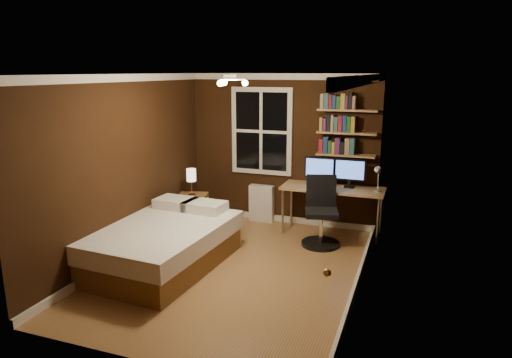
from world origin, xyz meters
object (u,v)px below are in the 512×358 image
(bedside_lamp, at_px, (191,182))
(office_chair, at_px, (321,219))
(monitor_left, at_px, (320,171))
(monitor_right, at_px, (350,173))
(bed, at_px, (161,244))
(radiator, at_px, (262,203))
(desk, at_px, (333,191))
(desk_lamp, at_px, (378,179))
(nightstand, at_px, (192,212))

(bedside_lamp, height_order, office_chair, office_chair)
(monitor_left, distance_m, office_chair, 0.86)
(monitor_right, relative_size, office_chair, 0.47)
(bed, xyz_separation_m, radiator, (0.66, 2.20, 0.02))
(desk, distance_m, desk_lamp, 0.75)
(bed, distance_m, monitor_left, 2.75)
(bed, distance_m, desk, 2.79)
(bedside_lamp, bearing_deg, office_chair, 1.05)
(bedside_lamp, bearing_deg, desk, 14.59)
(radiator, bearing_deg, monitor_right, -4.80)
(monitor_left, distance_m, monitor_right, 0.48)
(nightstand, xyz_separation_m, bedside_lamp, (0.00, 0.00, 0.51))
(bedside_lamp, xyz_separation_m, radiator, (0.93, 0.77, -0.48))
(monitor_left, bearing_deg, bedside_lamp, -161.61)
(desk_lamp, bearing_deg, office_chair, -150.78)
(desk_lamp, height_order, office_chair, desk_lamp)
(radiator, distance_m, desk, 1.33)
(office_chair, bearing_deg, desk, 67.06)
(monitor_right, xyz_separation_m, office_chair, (-0.31, -0.61, -0.59))
(bed, height_order, bedside_lamp, bedside_lamp)
(monitor_left, relative_size, office_chair, 0.47)
(monitor_right, relative_size, desk_lamp, 1.11)
(nightstand, relative_size, desk, 0.36)
(bed, bearing_deg, bedside_lamp, 104.67)
(bed, bearing_deg, desk_lamp, 39.68)
(desk, height_order, monitor_right, monitor_right)
(bedside_lamp, xyz_separation_m, monitor_left, (1.95, 0.65, 0.19))
(nightstand, distance_m, bedside_lamp, 0.51)
(bed, relative_size, monitor_left, 4.45)
(office_chair, bearing_deg, monitor_right, 47.27)
(desk_lamp, bearing_deg, bed, -144.05)
(nightstand, bearing_deg, desk, -0.07)
(monitor_right, bearing_deg, bedside_lamp, -165.04)
(monitor_left, bearing_deg, office_chair, -74.34)
(desk, height_order, desk_lamp, desk_lamp)
(nightstand, relative_size, bedside_lamp, 1.32)
(monitor_left, relative_size, monitor_right, 1.00)
(bedside_lamp, bearing_deg, radiator, 39.73)
(desk_lamp, bearing_deg, monitor_right, 156.80)
(desk_lamp, xyz_separation_m, office_chair, (-0.75, -0.42, -0.58))
(monitor_left, bearing_deg, nightstand, -161.61)
(monitor_right, height_order, office_chair, monitor_right)
(desk, bearing_deg, office_chair, -96.86)
(bedside_lamp, height_order, desk_lamp, desk_lamp)
(desk, bearing_deg, bed, -133.78)
(bed, xyz_separation_m, monitor_right, (2.15, 2.07, 0.68))
(desk, xyz_separation_m, monitor_left, (-0.23, 0.08, 0.29))
(desk_lamp, distance_m, office_chair, 1.04)
(monitor_right, distance_m, desk_lamp, 0.48)
(bed, height_order, office_chair, office_chair)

